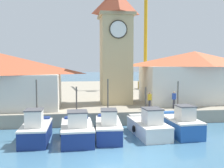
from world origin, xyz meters
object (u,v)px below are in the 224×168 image
Objects in this scene: dock_worker_near_tower at (150,100)px; fishing_boat_far_left at (36,130)px; fishing_boat_left_outer at (77,130)px; port_crane_near at (145,44)px; warehouse_right at (194,76)px; fishing_boat_left_inner at (108,128)px; fishing_boat_mid_left at (148,126)px; dock_worker_along_quay at (174,99)px; fishing_boat_center at (181,124)px; clock_tower at (116,43)px.

fishing_boat_far_left is at bearing -152.21° from dock_worker_near_tower.
fishing_boat_left_outer is 0.24× the size of port_crane_near.
dock_worker_near_tower is (-6.09, -3.79, -2.00)m from warehouse_right.
fishing_boat_left_inner is at bearing -140.68° from warehouse_right.
fishing_boat_far_left is 0.86× the size of fishing_boat_mid_left.
fishing_boat_mid_left is 6.26m from dock_worker_along_quay.
fishing_boat_left_inner reaches higher than fishing_boat_center.
fishing_boat_center is at bearing -67.47° from clock_tower.
fishing_boat_center is (10.65, 0.39, 0.01)m from fishing_boat_far_left.
fishing_boat_left_outer is (2.82, -0.28, -0.03)m from fishing_boat_far_left.
dock_worker_along_quay is (9.15, 5.54, 1.24)m from fishing_boat_left_outer.
fishing_boat_mid_left is (3.08, 0.30, -0.05)m from fishing_boat_left_inner.
fishing_boat_mid_left is 25.73m from port_crane_near.
clock_tower is (4.17, 9.51, 6.77)m from fishing_boat_left_outer.
fishing_boat_far_left is at bearing 174.33° from fishing_boat_left_outer.
fishing_boat_left_outer is at bearing -172.03° from fishing_boat_mid_left.
dock_worker_along_quay is at bearing -135.72° from warehouse_right.
fishing_boat_left_outer is 12.40m from clock_tower.
warehouse_right is 0.61× the size of port_crane_near.
fishing_boat_far_left is at bearing -150.57° from warehouse_right.
port_crane_near reaches higher than dock_worker_near_tower.
fishing_boat_left_inner is at bearing 1.89° from fishing_boat_far_left.
fishing_boat_left_outer is 2.29m from fishing_boat_left_inner.
port_crane_near is (14.07, 24.23, 7.80)m from fishing_boat_far_left.
port_crane_near reaches higher than fishing_boat_center.
fishing_boat_center is at bearing -120.52° from warehouse_right.
fishing_boat_left_outer is 8.63m from dock_worker_near_tower.
fishing_boat_center is at bearing 4.92° from fishing_boat_left_outer.
warehouse_right is (7.46, 8.34, 3.29)m from fishing_boat_mid_left.
clock_tower is 8.41× the size of dock_worker_along_quay.
dock_worker_near_tower and dock_worker_along_quay have the same top height.
dock_worker_along_quay is at bearing 36.39° from fishing_boat_left_inner.
fishing_boat_far_left is at bearing -127.10° from clock_tower.
warehouse_right is 7.44m from dock_worker_near_tower.
fishing_boat_center reaches higher than dock_worker_along_quay.
warehouse_right is 7.07× the size of dock_worker_near_tower.
port_crane_near reaches higher than clock_tower.
fishing_boat_mid_left is 11.17m from clock_tower.
fishing_boat_mid_left is 3.05× the size of dock_worker_along_quay.
clock_tower is 1.19× the size of warehouse_right.
dock_worker_near_tower is at bearing 73.20° from fishing_boat_mid_left.
port_crane_near is at bearing 69.47° from fishing_boat_left_inner.
fishing_boat_left_inner is 3.10m from fishing_boat_mid_left.
fishing_boat_left_outer is 7.86m from fishing_boat_center.
fishing_boat_mid_left reaches higher than dock_worker_near_tower.
dock_worker_along_quay is at bearing 23.71° from fishing_boat_far_left.
fishing_boat_mid_left is at bearing 3.28° from fishing_boat_far_left.
fishing_boat_center is at bearing 2.33° from fishing_boat_left_inner.
fishing_boat_center is at bearing -1.64° from fishing_boat_mid_left.
port_crane_near is at bearing 76.00° from fishing_boat_mid_left.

